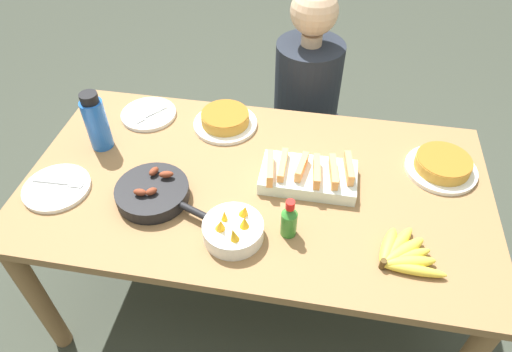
{
  "coord_description": "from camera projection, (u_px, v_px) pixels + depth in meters",
  "views": [
    {
      "loc": [
        0.2,
        -1.13,
        1.87
      ],
      "look_at": [
        0.0,
        0.0,
        0.74
      ],
      "focal_mm": 32.0,
      "sensor_mm": 36.0,
      "label": 1
    }
  ],
  "objects": [
    {
      "name": "empty_plate_far_left",
      "position": [
        149.0,
        114.0,
        1.9
      ],
      "size": [
        0.23,
        0.23,
        0.02
      ],
      "color": "white",
      "rests_on": "dining_table"
    },
    {
      "name": "water_bottle",
      "position": [
        96.0,
        122.0,
        1.7
      ],
      "size": [
        0.08,
        0.08,
        0.24
      ],
      "color": "blue",
      "rests_on": "dining_table"
    },
    {
      "name": "empty_plate_near_front",
      "position": [
        57.0,
        188.0,
        1.6
      ],
      "size": [
        0.23,
        0.23,
        0.02
      ],
      "color": "white",
      "rests_on": "dining_table"
    },
    {
      "name": "fruit_bowl_mango",
      "position": [
        233.0,
        230.0,
        1.43
      ],
      "size": [
        0.19,
        0.19,
        0.11
      ],
      "color": "white",
      "rests_on": "dining_table"
    },
    {
      "name": "melon_tray",
      "position": [
        308.0,
        175.0,
        1.61
      ],
      "size": [
        0.34,
        0.19,
        0.1
      ],
      "color": "silver",
      "rests_on": "dining_table"
    },
    {
      "name": "dining_table",
      "position": [
        256.0,
        199.0,
        1.69
      ],
      "size": [
        1.65,
        0.9,
        0.71
      ],
      "color": "olive",
      "rests_on": "ground_plane"
    },
    {
      "name": "skillet",
      "position": [
        154.0,
        193.0,
        1.55
      ],
      "size": [
        0.36,
        0.25,
        0.08
      ],
      "rotation": [
        0.0,
        0.0,
        5.91
      ],
      "color": "black",
      "rests_on": "dining_table"
    },
    {
      "name": "ground_plane",
      "position": [
        256.0,
        289.0,
        2.13
      ],
      "size": [
        14.0,
        14.0,
        0.0
      ],
      "primitive_type": "plane",
      "color": "#383D33"
    },
    {
      "name": "banana_bunch",
      "position": [
        401.0,
        255.0,
        1.38
      ],
      "size": [
        0.21,
        0.19,
        0.04
      ],
      "color": "gold",
      "rests_on": "dining_table"
    },
    {
      "name": "person_figure",
      "position": [
        304.0,
        119.0,
        2.28
      ],
      "size": [
        0.34,
        0.34,
        1.13
      ],
      "color": "black",
      "rests_on": "ground_plane"
    },
    {
      "name": "frittata_plate_center",
      "position": [
        442.0,
        165.0,
        1.65
      ],
      "size": [
        0.26,
        0.26,
        0.06
      ],
      "color": "white",
      "rests_on": "dining_table"
    },
    {
      "name": "frittata_plate_side",
      "position": [
        225.0,
        120.0,
        1.84
      ],
      "size": [
        0.26,
        0.26,
        0.06
      ],
      "color": "white",
      "rests_on": "dining_table"
    },
    {
      "name": "hot_sauce_bottle",
      "position": [
        289.0,
        220.0,
        1.42
      ],
      "size": [
        0.05,
        0.05,
        0.15
      ],
      "color": "#337F2D",
      "rests_on": "dining_table"
    }
  ]
}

